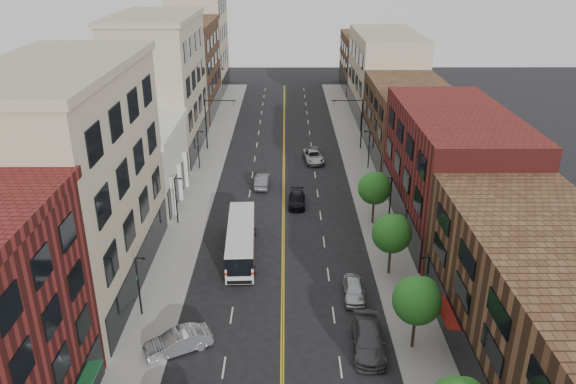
{
  "coord_description": "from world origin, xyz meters",
  "views": [
    {
      "loc": [
        0.27,
        -28.53,
        26.21
      ],
      "look_at": [
        0.47,
        20.8,
        5.0
      ],
      "focal_mm": 35.0,
      "sensor_mm": 36.0,
      "label": 1
    }
  ],
  "objects_px": {
    "car_parked_mid": "(369,341)",
    "car_lane_behind": "(262,181)",
    "city_bus": "(241,238)",
    "car_angle_b": "(178,342)",
    "car_lane_a": "(297,200)",
    "car_lane_b": "(313,156)",
    "car_parked_far": "(354,290)",
    "car_lane_c": "(315,154)"
  },
  "relations": [
    {
      "from": "car_lane_a",
      "to": "car_lane_b",
      "type": "relative_size",
      "value": 0.84
    },
    {
      "from": "car_angle_b",
      "to": "car_lane_b",
      "type": "bearing_deg",
      "value": 136.26
    },
    {
      "from": "city_bus",
      "to": "car_parked_far",
      "type": "xyz_separation_m",
      "value": [
        9.76,
        -7.23,
        -0.94
      ]
    },
    {
      "from": "car_parked_mid",
      "to": "car_parked_far",
      "type": "distance_m",
      "value": 6.61
    },
    {
      "from": "car_parked_far",
      "to": "car_lane_c",
      "type": "height_order",
      "value": "car_lane_c"
    },
    {
      "from": "car_parked_far",
      "to": "car_lane_c",
      "type": "xyz_separation_m",
      "value": [
        -1.64,
        33.44,
        0.08
      ]
    },
    {
      "from": "car_lane_behind",
      "to": "car_lane_b",
      "type": "height_order",
      "value": "car_lane_behind"
    },
    {
      "from": "city_bus",
      "to": "car_lane_a",
      "type": "distance_m",
      "value": 12.38
    },
    {
      "from": "car_lane_a",
      "to": "car_lane_behind",
      "type": "bearing_deg",
      "value": 128.53
    },
    {
      "from": "car_lane_a",
      "to": "car_parked_mid",
      "type": "bearing_deg",
      "value": -77.96
    },
    {
      "from": "car_angle_b",
      "to": "car_lane_c",
      "type": "relative_size",
      "value": 1.01
    },
    {
      "from": "car_angle_b",
      "to": "car_parked_far",
      "type": "bearing_deg",
      "value": 89.09
    },
    {
      "from": "car_lane_behind",
      "to": "car_lane_b",
      "type": "distance_m",
      "value": 10.96
    },
    {
      "from": "car_lane_b",
      "to": "car_lane_c",
      "type": "relative_size",
      "value": 1.13
    },
    {
      "from": "car_parked_mid",
      "to": "car_parked_far",
      "type": "relative_size",
      "value": 1.29
    },
    {
      "from": "car_angle_b",
      "to": "car_lane_a",
      "type": "xyz_separation_m",
      "value": [
        8.9,
        24.94,
        -0.13
      ]
    },
    {
      "from": "car_parked_far",
      "to": "car_lane_b",
      "type": "xyz_separation_m",
      "value": [
        -1.84,
        32.5,
        0.02
      ]
    },
    {
      "from": "car_parked_far",
      "to": "car_lane_a",
      "type": "distance_m",
      "value": 18.82
    },
    {
      "from": "car_parked_mid",
      "to": "car_lane_behind",
      "type": "bearing_deg",
      "value": 109.12
    },
    {
      "from": "city_bus",
      "to": "car_parked_mid",
      "type": "distance_m",
      "value": 17.11
    },
    {
      "from": "city_bus",
      "to": "car_lane_b",
      "type": "bearing_deg",
      "value": 70.08
    },
    {
      "from": "car_angle_b",
      "to": "car_lane_a",
      "type": "height_order",
      "value": "car_angle_b"
    },
    {
      "from": "car_parked_mid",
      "to": "car_parked_far",
      "type": "bearing_deg",
      "value": 95.55
    },
    {
      "from": "car_parked_mid",
      "to": "car_lane_a",
      "type": "height_order",
      "value": "car_parked_mid"
    },
    {
      "from": "car_parked_mid",
      "to": "car_lane_b",
      "type": "height_order",
      "value": "car_parked_mid"
    },
    {
      "from": "city_bus",
      "to": "car_parked_mid",
      "type": "relative_size",
      "value": 2.04
    },
    {
      "from": "car_lane_b",
      "to": "car_parked_mid",
      "type": "bearing_deg",
      "value": -93.82
    },
    {
      "from": "car_angle_b",
      "to": "city_bus",
      "type": "bearing_deg",
      "value": 138.39
    },
    {
      "from": "car_lane_c",
      "to": "car_parked_far",
      "type": "bearing_deg",
      "value": -90.48
    },
    {
      "from": "car_lane_behind",
      "to": "car_lane_c",
      "type": "relative_size",
      "value": 0.95
    },
    {
      "from": "car_lane_a",
      "to": "car_lane_c",
      "type": "distance_m",
      "value": 15.36
    },
    {
      "from": "car_parked_mid",
      "to": "car_lane_behind",
      "type": "relative_size",
      "value": 1.22
    },
    {
      "from": "car_lane_a",
      "to": "car_lane_b",
      "type": "bearing_deg",
      "value": 81.56
    },
    {
      "from": "car_parked_mid",
      "to": "car_lane_a",
      "type": "distance_m",
      "value": 25.34
    },
    {
      "from": "car_lane_a",
      "to": "car_lane_b",
      "type": "distance_m",
      "value": 14.41
    },
    {
      "from": "car_parked_far",
      "to": "car_lane_a",
      "type": "relative_size",
      "value": 0.95
    },
    {
      "from": "car_parked_mid",
      "to": "car_lane_c",
      "type": "relative_size",
      "value": 1.16
    },
    {
      "from": "car_parked_mid",
      "to": "car_lane_c",
      "type": "distance_m",
      "value": 40.09
    },
    {
      "from": "city_bus",
      "to": "car_lane_c",
      "type": "height_order",
      "value": "city_bus"
    },
    {
      "from": "car_lane_behind",
      "to": "city_bus",
      "type": "bearing_deg",
      "value": 88.33
    },
    {
      "from": "car_parked_mid",
      "to": "car_lane_a",
      "type": "xyz_separation_m",
      "value": [
        -4.62,
        24.92,
        -0.15
      ]
    },
    {
      "from": "car_parked_mid",
      "to": "car_lane_behind",
      "type": "height_order",
      "value": "car_parked_mid"
    }
  ]
}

